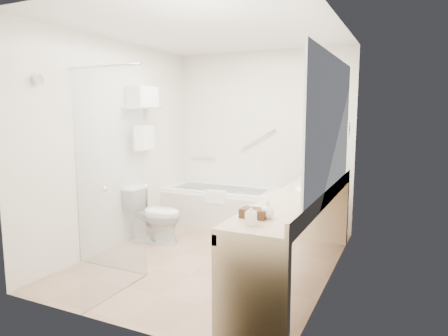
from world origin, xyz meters
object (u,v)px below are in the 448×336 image
at_px(vanity_counter, 300,217).
at_px(amenity_basket, 254,213).
at_px(bathtub, 220,207).
at_px(water_bottle_left, 307,176).
at_px(toilet, 155,215).

xyz_separation_m(vanity_counter, amenity_basket, (-0.11, -0.94, 0.24)).
bearing_deg(bathtub, amenity_basket, -58.82).
xyz_separation_m(bathtub, water_bottle_left, (1.41, -0.66, 0.65)).
distance_m(toilet, water_bottle_left, 1.98).
bearing_deg(bathtub, toilet, -114.21).
bearing_deg(toilet, vanity_counter, -106.80).
bearing_deg(vanity_counter, toilet, 168.90).
xyz_separation_m(bathtub, vanity_counter, (1.52, -1.39, 0.36)).
bearing_deg(vanity_counter, bathtub, 137.65).
bearing_deg(toilet, bathtub, -29.91).
distance_m(amenity_basket, water_bottle_left, 1.67).
distance_m(bathtub, amenity_basket, 2.79).
relative_size(bathtub, vanity_counter, 0.59).
bearing_deg(toilet, water_bottle_left, -85.26).
height_order(vanity_counter, water_bottle_left, water_bottle_left).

